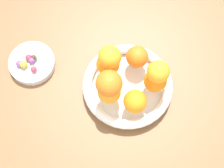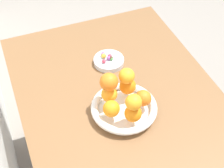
# 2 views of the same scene
# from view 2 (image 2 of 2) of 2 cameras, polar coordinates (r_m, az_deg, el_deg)

# --- Properties ---
(dining_table) EXTENTS (1.10, 0.76, 0.74)m
(dining_table) POSITION_cam_2_polar(r_m,az_deg,el_deg) (1.37, 1.87, -5.49)
(dining_table) COLOR brown
(dining_table) RESTS_ON ground_plane
(fruit_bowl) EXTENTS (0.24, 0.24, 0.04)m
(fruit_bowl) POSITION_cam_2_polar(r_m,az_deg,el_deg) (1.25, 2.00, -4.08)
(fruit_bowl) COLOR white
(fruit_bowl) RESTS_ON dining_table
(candy_dish) EXTENTS (0.13, 0.13, 0.02)m
(candy_dish) POSITION_cam_2_polar(r_m,az_deg,el_deg) (1.45, -0.54, 3.84)
(candy_dish) COLOR silver
(candy_dish) RESTS_ON dining_table
(orange_0) EXTENTS (0.06, 0.06, 0.06)m
(orange_0) POSITION_cam_2_polar(r_m,az_deg,el_deg) (1.22, 5.22, -2.36)
(orange_0) COLOR orange
(orange_0) RESTS_ON fruit_bowl
(orange_1) EXTENTS (0.06, 0.06, 0.06)m
(orange_1) POSITION_cam_2_polar(r_m,az_deg,el_deg) (1.26, 2.61, -0.33)
(orange_1) COLOR orange
(orange_1) RESTS_ON fruit_bowl
(orange_2) EXTENTS (0.06, 0.06, 0.06)m
(orange_2) POSITION_cam_2_polar(r_m,az_deg,el_deg) (1.24, -0.53, -1.53)
(orange_2) COLOR orange
(orange_2) RESTS_ON fruit_bowl
(orange_3) EXTENTS (0.06, 0.06, 0.06)m
(orange_3) POSITION_cam_2_polar(r_m,az_deg,el_deg) (1.19, -0.10, -4.12)
(orange_3) COLOR orange
(orange_3) RESTS_ON fruit_bowl
(orange_4) EXTENTS (0.06, 0.06, 0.06)m
(orange_4) POSITION_cam_2_polar(r_m,az_deg,el_deg) (1.18, 3.52, -4.90)
(orange_4) COLOR orange
(orange_4) RESTS_ON fruit_bowl
(orange_5) EXTENTS (0.07, 0.07, 0.07)m
(orange_5) POSITION_cam_2_polar(r_m,az_deg,el_deg) (1.19, -0.49, 0.31)
(orange_5) COLOR orange
(orange_5) RESTS_ON orange_2
(orange_6) EXTENTS (0.06, 0.06, 0.06)m
(orange_6) POSITION_cam_2_polar(r_m,az_deg,el_deg) (1.13, 3.61, -3.04)
(orange_6) COLOR orange
(orange_6) RESTS_ON orange_4
(orange_7) EXTENTS (0.06, 0.06, 0.06)m
(orange_7) POSITION_cam_2_polar(r_m,az_deg,el_deg) (1.21, 2.46, 1.35)
(orange_7) COLOR orange
(orange_7) RESTS_ON orange_1
(candy_ball_0) EXTENTS (0.02, 0.02, 0.02)m
(candy_ball_0) POSITION_cam_2_polar(r_m,az_deg,el_deg) (1.42, -1.35, 3.82)
(candy_ball_0) COLOR #C6384C
(candy_ball_0) RESTS_ON candy_dish
(candy_ball_1) EXTENTS (0.02, 0.02, 0.02)m
(candy_ball_1) POSITION_cam_2_polar(r_m,az_deg,el_deg) (1.43, -0.52, 4.33)
(candy_ball_1) COLOR #8C4C99
(candy_ball_1) RESTS_ON candy_dish
(candy_ball_2) EXTENTS (0.02, 0.02, 0.02)m
(candy_ball_2) POSITION_cam_2_polar(r_m,az_deg,el_deg) (1.43, -0.18, 4.32)
(candy_ball_2) COLOR #472819
(candy_ball_2) RESTS_ON candy_dish
(candy_ball_3) EXTENTS (0.02, 0.02, 0.02)m
(candy_ball_3) POSITION_cam_2_polar(r_m,az_deg,el_deg) (1.44, -0.38, 4.67)
(candy_ball_3) COLOR #C6384C
(candy_ball_3) RESTS_ON candy_dish
(candy_ball_4) EXTENTS (0.02, 0.02, 0.02)m
(candy_ball_4) POSITION_cam_2_polar(r_m,az_deg,el_deg) (1.44, -1.38, 4.71)
(candy_ball_4) COLOR gold
(candy_ball_4) RESTS_ON candy_dish
(candy_ball_5) EXTENTS (0.02, 0.02, 0.02)m
(candy_ball_5) POSITION_cam_2_polar(r_m,az_deg,el_deg) (1.43, -0.13, 4.25)
(candy_ball_5) COLOR #4C9947
(candy_ball_5) RESTS_ON candy_dish
(candy_ball_6) EXTENTS (0.02, 0.02, 0.02)m
(candy_ball_6) POSITION_cam_2_polar(r_m,az_deg,el_deg) (1.45, -1.47, 4.99)
(candy_ball_6) COLOR #8C4C99
(candy_ball_6) RESTS_ON candy_dish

